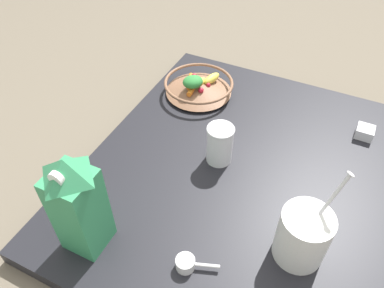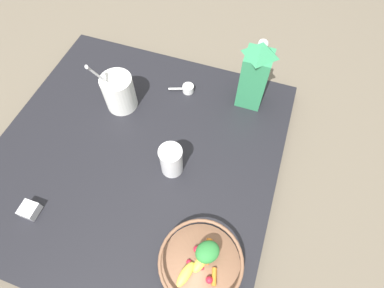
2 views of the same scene
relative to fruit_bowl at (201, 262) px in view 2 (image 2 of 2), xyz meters
name	(u,v)px [view 2 (image 2 of 2)]	position (x,y,z in m)	size (l,w,h in m)	color
ground_plane	(137,160)	(0.33, -0.26, -0.08)	(6.00, 6.00, 0.00)	#665B4C
countertop	(136,157)	(0.33, -0.26, -0.05)	(0.97, 0.97, 0.04)	black
fruit_bowl	(201,262)	(0.00, 0.00, 0.00)	(0.23, 0.23, 0.08)	brown
milk_carton	(255,74)	(0.01, -0.63, 0.11)	(0.09, 0.09, 0.27)	#338C59
yogurt_tub	(119,91)	(0.46, -0.45, 0.04)	(0.11, 0.13, 0.24)	white
drinking_cup	(171,160)	(0.18, -0.25, 0.03)	(0.08, 0.08, 0.12)	white
spice_jar	(30,210)	(0.54, 0.03, -0.02)	(0.05, 0.05, 0.03)	silver
measuring_scoop	(187,89)	(0.25, -0.59, -0.02)	(0.10, 0.05, 0.03)	white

